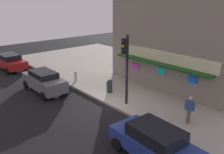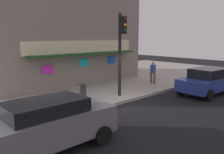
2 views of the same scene
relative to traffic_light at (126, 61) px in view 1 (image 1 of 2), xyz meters
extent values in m
plane|color=black|center=(-0.70, -0.86, -3.17)|extent=(54.05, 54.05, 0.00)
cube|color=#A39E93|center=(-0.70, 5.69, -3.09)|extent=(36.03, 13.10, 0.17)
cube|color=gray|center=(0.14, 7.39, 1.43)|extent=(11.39, 7.23, 8.86)
cube|color=beige|center=(0.14, 3.69, -0.31)|extent=(8.66, 0.16, 0.82)
cube|color=#194719|center=(0.14, 3.34, -0.76)|extent=(8.20, 0.90, 0.12)
cube|color=#E533CC|center=(-2.61, 3.71, -1.61)|extent=(0.75, 0.08, 0.49)
cube|color=#19D8E5|center=(0.08, 3.71, -1.38)|extent=(0.66, 0.08, 0.47)
cube|color=blue|center=(2.70, 3.71, -1.40)|extent=(0.64, 0.08, 0.53)
cylinder|color=black|center=(0.00, 0.11, -0.67)|extent=(0.18, 0.18, 4.67)
cube|color=black|center=(0.00, -0.14, 0.99)|extent=(0.32, 0.28, 0.95)
sphere|color=maroon|center=(0.00, -0.29, 1.29)|extent=(0.18, 0.18, 0.18)
sphere|color=yellow|center=(0.00, -0.29, 0.99)|extent=(0.18, 0.18, 0.18)
sphere|color=#0F4C19|center=(0.00, -0.29, 0.69)|extent=(0.18, 0.18, 0.18)
cylinder|color=#B2B2B7|center=(-6.27, 0.12, -2.66)|extent=(0.23, 0.23, 0.69)
sphere|color=#B2B2B7|center=(-6.27, 0.12, -2.25)|extent=(0.19, 0.19, 0.19)
cylinder|color=#B2B2B7|center=(-6.45, 0.12, -2.63)|extent=(0.12, 0.10, 0.10)
cylinder|color=#B2B2B7|center=(-6.10, 0.12, -2.63)|extent=(0.12, 0.10, 0.10)
cylinder|color=#2D2D2D|center=(-2.32, 0.59, -2.54)|extent=(0.45, 0.45, 0.93)
cylinder|color=brown|center=(4.25, 0.83, -2.60)|extent=(0.19, 0.19, 0.81)
cylinder|color=brown|center=(4.20, 1.08, -2.60)|extent=(0.19, 0.19, 0.81)
cube|color=#334C8C|center=(4.22, 0.95, -1.91)|extent=(0.48, 0.32, 0.57)
sphere|color=tan|center=(4.22, 0.95, -1.49)|extent=(0.22, 0.22, 0.22)
cylinder|color=#334C8C|center=(4.46, 1.00, -1.94)|extent=(0.12, 0.12, 0.52)
cylinder|color=#334C8C|center=(3.99, 0.90, -1.94)|extent=(0.12, 0.12, 0.52)
cube|color=navy|center=(4.88, -2.87, -2.49)|extent=(4.55, 2.14, 0.72)
cube|color=black|center=(4.88, -2.87, -1.85)|extent=(2.49, 1.73, 0.57)
cylinder|color=black|center=(3.38, -1.84, -2.85)|extent=(0.65, 0.26, 0.64)
cylinder|color=black|center=(3.27, -3.73, -2.85)|extent=(0.65, 0.26, 0.64)
cube|color=slate|center=(-6.13, -2.87, -2.40)|extent=(4.47, 1.75, 0.89)
cube|color=black|center=(-6.13, -2.87, -1.74)|extent=(2.42, 1.46, 0.43)
cylinder|color=black|center=(-4.57, -2.00, -2.85)|extent=(0.64, 0.22, 0.64)
cylinder|color=black|center=(-4.57, -3.72, -2.85)|extent=(0.64, 0.22, 0.64)
cylinder|color=black|center=(-7.70, -2.01, -2.85)|extent=(0.64, 0.22, 0.64)
cylinder|color=black|center=(-7.69, -3.74, -2.85)|extent=(0.64, 0.22, 0.64)
cube|color=#AD1E1E|center=(-14.19, -2.73, -2.48)|extent=(4.69, 2.14, 0.74)
cube|color=black|center=(-14.19, -2.73, -1.86)|extent=(2.56, 1.72, 0.51)
cylinder|color=black|center=(-12.64, -1.69, -2.85)|extent=(0.65, 0.26, 0.64)
cylinder|color=black|center=(-12.54, -3.58, -2.85)|extent=(0.65, 0.26, 0.64)
cylinder|color=black|center=(-15.85, -1.88, -2.85)|extent=(0.65, 0.26, 0.64)
camera|label=1|loc=(10.50, -10.41, 3.87)|focal=38.17mm
camera|label=2|loc=(-9.30, -9.28, 0.38)|focal=37.47mm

